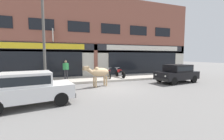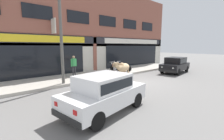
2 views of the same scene
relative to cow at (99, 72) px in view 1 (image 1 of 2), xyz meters
name	(u,v)px [view 1 (image 1 of 2)]	position (x,y,z in m)	size (l,w,h in m)	color
ground_plane	(116,88)	(0.95, -0.77, -1.01)	(90.00, 90.00, 0.00)	slate
sidewalk	(100,78)	(0.95, 3.15, -0.92)	(19.00, 3.43, 0.17)	#B7AFA3
shop_building	(95,39)	(0.95, 5.13, 2.91)	(23.00, 1.40, 8.27)	#8E5142
cow	(99,72)	(0.00, 0.00, 0.00)	(2.09, 0.97, 1.61)	tan
car_0	(177,73)	(6.41, -0.51, -0.19)	(3.74, 2.01, 1.46)	black
car_1	(29,87)	(-3.88, -2.92, -0.19)	(3.78, 2.15, 1.46)	black
motorcycle_0	(109,74)	(1.69, 2.73, -0.44)	(0.68, 1.78, 0.88)	black
motorcycle_1	(120,73)	(2.75, 2.72, -0.44)	(0.52, 1.81, 0.88)	black
pedestrian	(66,68)	(-2.06, 3.30, 0.15)	(0.50, 0.32, 1.60)	#2D2D33
utility_pole	(44,40)	(-3.57, 1.73, 2.31)	(0.18, 0.18, 6.29)	#595651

